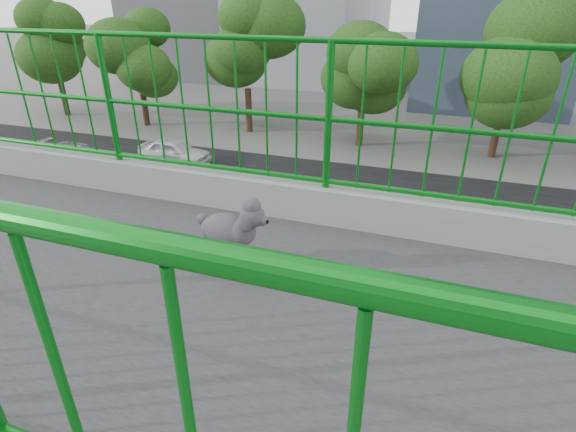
# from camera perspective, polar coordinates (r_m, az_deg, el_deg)

# --- Properties ---
(road) EXTENTS (18.00, 90.00, 0.02)m
(road) POSITION_cam_1_polar(r_m,az_deg,el_deg) (17.16, 14.01, -4.58)
(road) COLOR black
(road) RESTS_ON ground
(railing) EXTENTS (3.00, 24.00, 1.42)m
(railing) POSITION_cam_1_polar(r_m,az_deg,el_deg) (2.44, -3.83, -10.21)
(railing) COLOR gray
(railing) RESTS_ON footbridge
(street_trees) EXTENTS (5.30, 60.40, 7.26)m
(street_trees) POSITION_cam_1_polar(r_m,az_deg,el_deg) (28.09, 20.60, 16.97)
(street_trees) COLOR black
(street_trees) RESTS_ON ground
(skateboard) EXTENTS (0.19, 0.50, 0.06)m
(skateboard) POSITION_cam_1_polar(r_m,az_deg,el_deg) (3.06, -7.63, -5.75)
(skateboard) COLOR red
(skateboard) RESTS_ON footbridge
(poodle) EXTENTS (0.26, 0.54, 0.45)m
(poodle) POSITION_cam_1_polar(r_m,az_deg,el_deg) (2.92, -7.45, -1.61)
(poodle) COLOR #312E34
(poodle) RESTS_ON skateboard
(car_0) EXTENTS (1.73, 4.30, 1.47)m
(car_0) POSITION_cam_1_polar(r_m,az_deg,el_deg) (15.26, -28.86, -8.50)
(car_0) COLOR #9C9CA1
(car_0) RESTS_ON ground
(car_3) EXTENTS (2.26, 5.55, 1.61)m
(car_3) POSITION_cam_1_polar(r_m,az_deg,el_deg) (26.26, -25.60, 6.56)
(car_3) COLOR #9C9CA1
(car_3) RESTS_ON ground
(car_4) EXTENTS (1.69, 4.21, 1.43)m
(car_4) POSITION_cam_1_polar(r_m,az_deg,el_deg) (26.19, -14.49, 8.10)
(car_4) COLOR silver
(car_4) RESTS_ON ground
(car_5) EXTENTS (1.40, 4.03, 1.33)m
(car_5) POSITION_cam_1_polar(r_m,az_deg,el_deg) (12.95, -16.58, -12.92)
(car_5) COLOR black
(car_5) RESTS_ON ground
(car_6) EXTENTS (2.40, 5.20, 1.45)m
(car_6) POSITION_cam_1_polar(r_m,az_deg,el_deg) (14.73, -7.02, -6.26)
(car_6) COLOR #9C9CA1
(car_6) RESTS_ON ground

